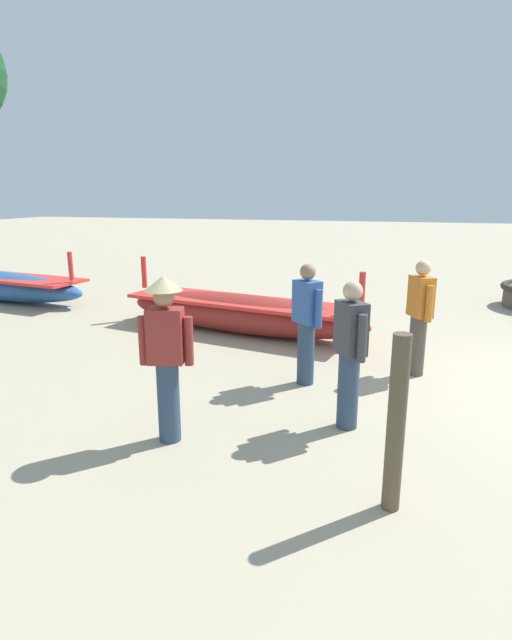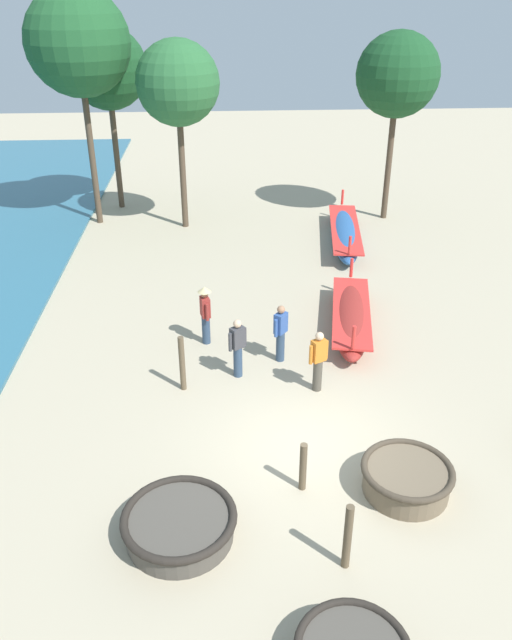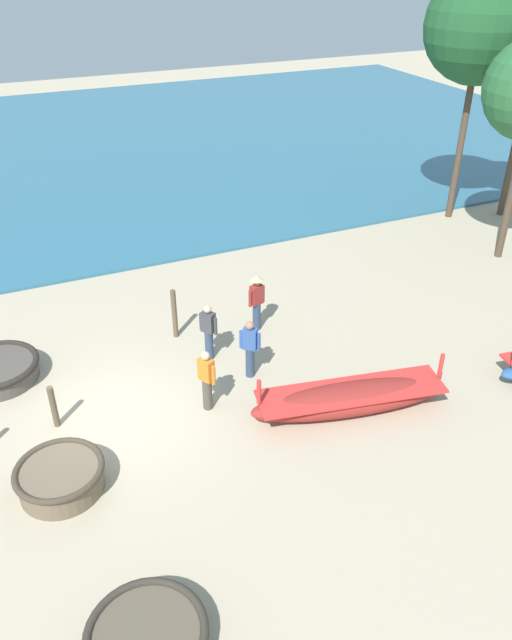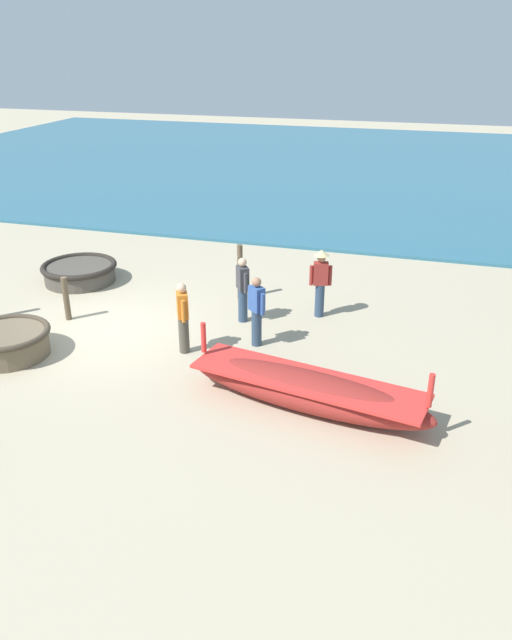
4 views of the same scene
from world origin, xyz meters
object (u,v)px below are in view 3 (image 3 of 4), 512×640
fisherman_standing_left (250,348)px  mooring_post_mid_beach (174,314)px  long_boat_red_hull (351,398)px  tree_right_mid (481,26)px  fisherman_standing_right (257,299)px  coracle_nearest (60,477)px  coracle_center (147,640)px  fisherman_with_hat (207,379)px  mooring_post_shoreline (54,407)px  fisherman_by_coracle (209,331)px

fisherman_standing_left → mooring_post_mid_beach: size_ratio=1.10×
long_boat_red_hull → tree_right_mid: tree_right_mid is taller
fisherman_standing_right → coracle_nearest: bearing=-56.9°
coracle_center → fisherman_standing_left: (-5.81, 4.19, 0.56)m
coracle_center → fisherman_with_hat: (-5.06, 2.80, 0.56)m
mooring_post_shoreline → fisherman_standing_left: bearing=89.6°
fisherman_standing_right → fisherman_with_hat: (2.66, -2.40, -0.12)m
long_boat_red_hull → fisherman_with_hat: (-1.40, -2.96, 0.48)m
mooring_post_mid_beach → fisherman_standing_left: bearing=25.3°
fisherman_standing_left → fisherman_with_hat: same height
mooring_post_mid_beach → tree_right_mid: (-3.88, 12.24, 6.02)m
fisherman_standing_left → coracle_center: bearing=-35.8°
fisherman_by_coracle → mooring_post_shoreline: size_ratio=1.47×
coracle_center → fisherman_standing_left: fisherman_standing_left is taller
coracle_center → fisherman_with_hat: bearing=151.0°
mooring_post_shoreline → fisherman_with_hat: bearing=76.7°
fisherman_with_hat → tree_right_mid: size_ratio=0.18×
fisherman_standing_right → mooring_post_mid_beach: (-0.54, -2.16, -0.24)m
fisherman_standing_left → mooring_post_shoreline: bearing=-90.4°
fisherman_standing_left → fisherman_by_coracle: same height
long_boat_red_hull → fisherman_standing_right: fisherman_standing_right is taller
coracle_center → fisherman_by_coracle: fisherman_by_coracle is taller
coracle_nearest → tree_right_mid: size_ratio=0.20×
coracle_nearest → coracle_center: (3.87, 0.68, -0.04)m
mooring_post_mid_beach → tree_right_mid: 14.19m
fisherman_standing_right → mooring_post_mid_beach: bearing=-103.9°
fisherman_standing_left → tree_right_mid: size_ratio=0.18×
coracle_center → fisherman_with_hat: 5.81m
long_boat_red_hull → mooring_post_mid_beach: mooring_post_mid_beach is taller
fisherman_standing_left → fisherman_with_hat: 1.57m
fisherman_standing_right → coracle_center: bearing=-34.0°
coracle_center → mooring_post_shoreline: bearing=-175.2°
long_boat_red_hull → coracle_center: bearing=-57.6°
long_boat_red_hull → fisherman_by_coracle: fisherman_by_coracle is taller
coracle_nearest → fisherman_with_hat: (-1.18, 3.49, 0.51)m
long_boat_red_hull → fisherman_by_coracle: 3.98m
coracle_nearest → coracle_center: 3.93m
fisherman_standing_right → fisherman_with_hat: bearing=-42.1°
long_boat_red_hull → fisherman_standing_left: bearing=-143.8°
fisherman_with_hat → mooring_post_mid_beach: (-3.19, 0.23, -0.12)m
long_boat_red_hull → fisherman_by_coracle: bearing=-145.6°
fisherman_with_hat → tree_right_mid: (-7.07, 12.47, 5.90)m
long_boat_red_hull → tree_right_mid: bearing=131.7°
coracle_nearest → mooring_post_mid_beach: 5.76m
mooring_post_shoreline → tree_right_mid: tree_right_mid is taller
coracle_nearest → fisherman_by_coracle: fisherman_by_coracle is taller
fisherman_standing_left → fisherman_by_coracle: 1.29m
fisherman_standing_right → mooring_post_mid_beach: size_ratio=1.17×
fisherman_with_hat → mooring_post_mid_beach: fisherman_with_hat is taller
coracle_nearest → tree_right_mid: (-8.26, 15.96, 6.42)m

